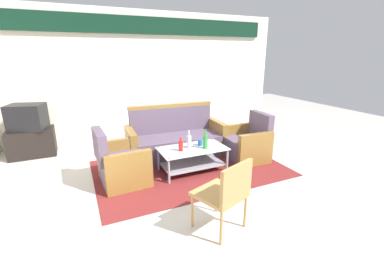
{
  "coord_description": "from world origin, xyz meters",
  "views": [
    {
      "loc": [
        -1.71,
        -3.0,
        1.9
      ],
      "look_at": [
        -0.05,
        0.65,
        0.65
      ],
      "focal_mm": 24.38,
      "sensor_mm": 36.0,
      "label": 1
    }
  ],
  "objects_px": {
    "armchair_right": "(247,144)",
    "tv_stand": "(32,143)",
    "coffee_table": "(193,156)",
    "armchair_left": "(121,165)",
    "cup": "(200,142)",
    "bottle_clear": "(189,141)",
    "couch": "(176,141)",
    "television": "(27,117)",
    "bottle_green": "(205,141)",
    "wicker_chair": "(226,191)",
    "bottle_red": "(181,146)"
  },
  "relations": [
    {
      "from": "bottle_red",
      "to": "bottle_clear",
      "type": "height_order",
      "value": "bottle_clear"
    },
    {
      "from": "armchair_left",
      "to": "cup",
      "type": "relative_size",
      "value": 8.5
    },
    {
      "from": "armchair_left",
      "to": "armchair_right",
      "type": "height_order",
      "value": "same"
    },
    {
      "from": "couch",
      "to": "armchair_left",
      "type": "distance_m",
      "value": 1.3
    },
    {
      "from": "armchair_left",
      "to": "cup",
      "type": "xyz_separation_m",
      "value": [
        1.32,
        -0.02,
        0.17
      ]
    },
    {
      "from": "cup",
      "to": "armchair_left",
      "type": "bearing_deg",
      "value": 179.32
    },
    {
      "from": "coffee_table",
      "to": "wicker_chair",
      "type": "bearing_deg",
      "value": -101.44
    },
    {
      "from": "armchair_right",
      "to": "bottle_red",
      "type": "distance_m",
      "value": 1.38
    },
    {
      "from": "armchair_right",
      "to": "cup",
      "type": "distance_m",
      "value": 0.98
    },
    {
      "from": "bottle_clear",
      "to": "armchair_right",
      "type": "bearing_deg",
      "value": 1.18
    },
    {
      "from": "armchair_right",
      "to": "bottle_clear",
      "type": "relative_size",
      "value": 2.92
    },
    {
      "from": "coffee_table",
      "to": "tv_stand",
      "type": "bearing_deg",
      "value": 142.54
    },
    {
      "from": "bottle_red",
      "to": "television",
      "type": "distance_m",
      "value": 3.01
    },
    {
      "from": "bottle_red",
      "to": "tv_stand",
      "type": "relative_size",
      "value": 0.29
    },
    {
      "from": "cup",
      "to": "television",
      "type": "height_order",
      "value": "television"
    },
    {
      "from": "coffee_table",
      "to": "wicker_chair",
      "type": "xyz_separation_m",
      "value": [
        -0.31,
        -1.54,
        0.22
      ]
    },
    {
      "from": "armchair_left",
      "to": "television",
      "type": "xyz_separation_m",
      "value": [
        -1.36,
        1.83,
        0.47
      ]
    },
    {
      "from": "bottle_green",
      "to": "tv_stand",
      "type": "relative_size",
      "value": 0.39
    },
    {
      "from": "cup",
      "to": "bottle_red",
      "type": "bearing_deg",
      "value": -165.41
    },
    {
      "from": "bottle_green",
      "to": "bottle_clear",
      "type": "xyz_separation_m",
      "value": [
        -0.23,
        0.14,
        -0.01
      ]
    },
    {
      "from": "couch",
      "to": "armchair_right",
      "type": "height_order",
      "value": "couch"
    },
    {
      "from": "television",
      "to": "couch",
      "type": "bearing_deg",
      "value": 170.74
    },
    {
      "from": "wicker_chair",
      "to": "coffee_table",
      "type": "bearing_deg",
      "value": 58.87
    },
    {
      "from": "bottle_clear",
      "to": "cup",
      "type": "bearing_deg",
      "value": 6.04
    },
    {
      "from": "armchair_left",
      "to": "bottle_green",
      "type": "bearing_deg",
      "value": 79.05
    },
    {
      "from": "armchair_left",
      "to": "tv_stand",
      "type": "relative_size",
      "value": 1.06
    },
    {
      "from": "tv_stand",
      "to": "television",
      "type": "distance_m",
      "value": 0.5
    },
    {
      "from": "armchair_right",
      "to": "tv_stand",
      "type": "height_order",
      "value": "armchair_right"
    },
    {
      "from": "armchair_right",
      "to": "coffee_table",
      "type": "relative_size",
      "value": 0.77
    },
    {
      "from": "coffee_table",
      "to": "television",
      "type": "bearing_deg",
      "value": 142.5
    },
    {
      "from": "armchair_left",
      "to": "television",
      "type": "bearing_deg",
      "value": -146.75
    },
    {
      "from": "coffee_table",
      "to": "tv_stand",
      "type": "distance_m",
      "value": 3.15
    },
    {
      "from": "cup",
      "to": "tv_stand",
      "type": "height_order",
      "value": "tv_stand"
    },
    {
      "from": "armchair_left",
      "to": "television",
      "type": "distance_m",
      "value": 2.33
    },
    {
      "from": "armchair_right",
      "to": "couch",
      "type": "bearing_deg",
      "value": 63.41
    },
    {
      "from": "bottle_red",
      "to": "cup",
      "type": "relative_size",
      "value": 2.29
    },
    {
      "from": "bottle_clear",
      "to": "bottle_green",
      "type": "bearing_deg",
      "value": -31.32
    },
    {
      "from": "couch",
      "to": "tv_stand",
      "type": "xyz_separation_m",
      "value": [
        -2.49,
        1.19,
        -0.06
      ]
    },
    {
      "from": "television",
      "to": "bottle_green",
      "type": "bearing_deg",
      "value": 159.48
    },
    {
      "from": "bottle_green",
      "to": "wicker_chair",
      "type": "distance_m",
      "value": 1.53
    },
    {
      "from": "television",
      "to": "cup",
      "type": "bearing_deg",
      "value": 161.66
    },
    {
      "from": "cup",
      "to": "bottle_clear",
      "type": "bearing_deg",
      "value": -173.96
    },
    {
      "from": "wicker_chair",
      "to": "bottle_clear",
      "type": "bearing_deg",
      "value": 60.72
    },
    {
      "from": "couch",
      "to": "armchair_right",
      "type": "relative_size",
      "value": 2.15
    },
    {
      "from": "coffee_table",
      "to": "bottle_green",
      "type": "distance_m",
      "value": 0.33
    },
    {
      "from": "couch",
      "to": "cup",
      "type": "xyz_separation_m",
      "value": [
        0.19,
        -0.66,
        0.14
      ]
    },
    {
      "from": "coffee_table",
      "to": "bottle_green",
      "type": "xyz_separation_m",
      "value": [
        0.19,
        -0.09,
        0.26
      ]
    },
    {
      "from": "couch",
      "to": "bottle_green",
      "type": "relative_size",
      "value": 5.8
    },
    {
      "from": "television",
      "to": "tv_stand",
      "type": "bearing_deg",
      "value": 90.0
    },
    {
      "from": "armchair_left",
      "to": "armchair_right",
      "type": "relative_size",
      "value": 1.0
    }
  ]
}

